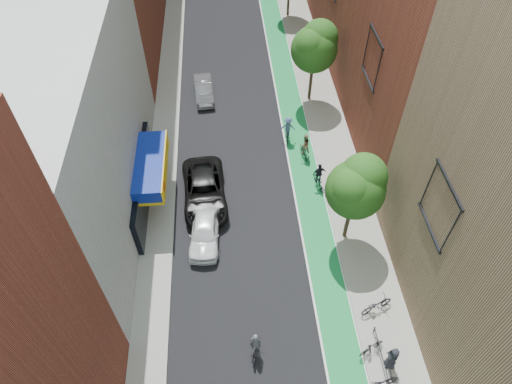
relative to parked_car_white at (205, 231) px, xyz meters
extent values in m
cube|color=#167C32|center=(7.00, 15.44, -0.74)|extent=(2.00, 68.00, 0.01)
cube|color=gray|center=(-3.00, 15.44, -0.67)|extent=(2.00, 68.00, 0.15)
cube|color=gray|center=(9.50, 15.44, -0.67)|extent=(3.00, 68.00, 0.15)
cube|color=silver|center=(-8.00, 3.44, 5.25)|extent=(8.00, 20.00, 12.00)
cylinder|color=#332619|center=(8.60, -0.56, 0.90)|extent=(0.24, 0.24, 3.30)
sphere|color=#1F4A13|center=(8.60, -0.56, 3.63)|extent=(3.36, 3.36, 3.36)
sphere|color=#1F4A13|center=(9.00, -0.26, 4.35)|extent=(2.64, 2.64, 2.64)
sphere|color=#1F4A13|center=(8.30, -0.86, 4.11)|extent=(2.40, 2.40, 2.40)
cylinder|color=#332619|center=(8.60, 13.44, 0.99)|extent=(0.24, 0.24, 3.47)
sphere|color=#1F4A13|center=(8.60, 13.44, 3.85)|extent=(3.53, 3.53, 3.53)
sphere|color=#1F4A13|center=(9.00, 13.74, 4.61)|extent=(2.77, 2.77, 2.77)
sphere|color=#1F4A13|center=(8.30, 13.14, 4.36)|extent=(2.52, 2.52, 2.52)
cylinder|color=#332619|center=(8.60, 27.44, 0.85)|extent=(0.24, 0.24, 3.19)
imported|color=white|center=(0.00, 0.00, 0.00)|extent=(2.10, 4.51, 1.49)
imported|color=black|center=(0.00, 3.22, 0.08)|extent=(3.10, 6.11, 1.66)
imported|color=gray|center=(0.00, 14.49, -0.08)|extent=(1.69, 4.12, 1.33)
imported|color=black|center=(2.51, -7.52, -0.29)|extent=(0.92, 1.82, 0.91)
imported|color=#4D4D55|center=(2.51, -7.42, 0.41)|extent=(0.65, 0.49, 1.61)
imported|color=black|center=(7.15, 6.71, -0.30)|extent=(0.72, 1.55, 0.90)
imported|color=#876D4E|center=(7.15, 6.81, 0.42)|extent=(0.91, 0.77, 1.64)
imported|color=black|center=(7.70, 3.79, -0.34)|extent=(0.85, 1.62, 0.81)
imported|color=black|center=(7.70, 3.89, 0.41)|extent=(1.00, 0.58, 1.61)
imported|color=black|center=(6.20, 8.63, -0.27)|extent=(0.63, 1.62, 0.95)
imported|color=#405774|center=(6.20, 8.73, 0.44)|extent=(1.15, 0.75, 1.68)
imported|color=black|center=(9.23, -5.65, -0.09)|extent=(2.03, 1.31, 1.01)
imported|color=black|center=(8.40, -7.91, -0.14)|extent=(1.54, 1.02, 0.90)
imported|color=black|center=(8.40, -9.70, -0.10)|extent=(1.99, 1.07, 0.99)
imported|color=black|center=(9.17, -8.68, 0.23)|extent=(0.56, 0.83, 1.64)
camera|label=1|loc=(1.79, -16.83, 22.40)|focal=32.00mm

